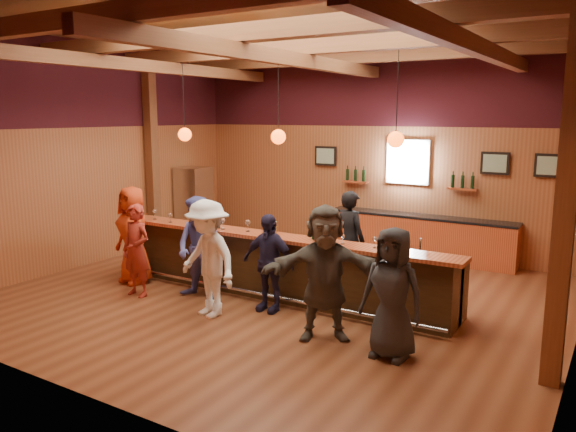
{
  "coord_description": "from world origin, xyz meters",
  "views": [
    {
      "loc": [
        4.92,
        -7.72,
        3.06
      ],
      "look_at": [
        0.0,
        0.3,
        1.35
      ],
      "focal_mm": 35.0,
      "sensor_mm": 36.0,
      "label": 1
    }
  ],
  "objects_px": {
    "customer_brown": "(325,273)",
    "customer_navy": "(268,263)",
    "customer_dark": "(392,293)",
    "bottle_a": "(314,231)",
    "customer_white": "(208,259)",
    "customer_redvest": "(136,250)",
    "back_bar_cabinet": "(419,237)",
    "bar_counter": "(284,265)",
    "customer_denim": "(200,248)",
    "customer_orange": "(133,235)",
    "stainless_fridge": "(194,204)",
    "bartender": "(350,239)",
    "ice_bucket": "(271,228)"
  },
  "relations": [
    {
      "from": "back_bar_cabinet",
      "to": "bartender",
      "type": "relative_size",
      "value": 2.3
    },
    {
      "from": "customer_orange",
      "to": "customer_dark",
      "type": "distance_m",
      "value": 5.25
    },
    {
      "from": "customer_brown",
      "to": "bartender",
      "type": "height_order",
      "value": "customer_brown"
    },
    {
      "from": "customer_white",
      "to": "customer_brown",
      "type": "xyz_separation_m",
      "value": [
        1.93,
        0.15,
        0.03
      ]
    },
    {
      "from": "customer_redvest",
      "to": "customer_denim",
      "type": "relative_size",
      "value": 0.91
    },
    {
      "from": "customer_dark",
      "to": "ice_bucket",
      "type": "height_order",
      "value": "customer_dark"
    },
    {
      "from": "stainless_fridge",
      "to": "customer_denim",
      "type": "relative_size",
      "value": 1.04
    },
    {
      "from": "customer_denim",
      "to": "bartender",
      "type": "bearing_deg",
      "value": 46.25
    },
    {
      "from": "customer_brown",
      "to": "bottle_a",
      "type": "xyz_separation_m",
      "value": [
        -0.76,
        1.07,
        0.31
      ]
    },
    {
      "from": "customer_brown",
      "to": "bartender",
      "type": "bearing_deg",
      "value": 76.01
    },
    {
      "from": "customer_navy",
      "to": "bottle_a",
      "type": "height_order",
      "value": "customer_navy"
    },
    {
      "from": "customer_dark",
      "to": "customer_white",
      "type": "bearing_deg",
      "value": -176.11
    },
    {
      "from": "bar_counter",
      "to": "back_bar_cabinet",
      "type": "distance_m",
      "value": 3.76
    },
    {
      "from": "back_bar_cabinet",
      "to": "customer_orange",
      "type": "height_order",
      "value": "customer_orange"
    },
    {
      "from": "customer_orange",
      "to": "customer_dark",
      "type": "bearing_deg",
      "value": 7.31
    },
    {
      "from": "customer_navy",
      "to": "ice_bucket",
      "type": "bearing_deg",
      "value": 118.27
    },
    {
      "from": "ice_bucket",
      "to": "bottle_a",
      "type": "bearing_deg",
      "value": 5.6
    },
    {
      "from": "customer_white",
      "to": "bottle_a",
      "type": "height_order",
      "value": "customer_white"
    },
    {
      "from": "customer_brown",
      "to": "customer_navy",
      "type": "bearing_deg",
      "value": 126.27
    },
    {
      "from": "stainless_fridge",
      "to": "customer_redvest",
      "type": "relative_size",
      "value": 1.14
    },
    {
      "from": "customer_white",
      "to": "customer_dark",
      "type": "relative_size",
      "value": 1.07
    },
    {
      "from": "customer_redvest",
      "to": "bottle_a",
      "type": "height_order",
      "value": "customer_redvest"
    },
    {
      "from": "customer_denim",
      "to": "ice_bucket",
      "type": "height_order",
      "value": "customer_denim"
    },
    {
      "from": "customer_redvest",
      "to": "customer_brown",
      "type": "height_order",
      "value": "customer_brown"
    },
    {
      "from": "customer_denim",
      "to": "customer_orange",
      "type": "bearing_deg",
      "value": 176.69
    },
    {
      "from": "bar_counter",
      "to": "customer_brown",
      "type": "xyz_separation_m",
      "value": [
        1.48,
        -1.33,
        0.41
      ]
    },
    {
      "from": "bottle_a",
      "to": "stainless_fridge",
      "type": "bearing_deg",
      "value": 150.77
    },
    {
      "from": "customer_brown",
      "to": "bottle_a",
      "type": "height_order",
      "value": "customer_brown"
    },
    {
      "from": "customer_redvest",
      "to": "back_bar_cabinet",
      "type": "bearing_deg",
      "value": 57.83
    },
    {
      "from": "customer_brown",
      "to": "customer_redvest",
      "type": "bearing_deg",
      "value": 149.08
    },
    {
      "from": "customer_redvest",
      "to": "bottle_a",
      "type": "relative_size",
      "value": 4.49
    },
    {
      "from": "customer_redvest",
      "to": "customer_navy",
      "type": "xyz_separation_m",
      "value": [
        2.32,
        0.55,
        -0.02
      ]
    },
    {
      "from": "stainless_fridge",
      "to": "bottle_a",
      "type": "height_order",
      "value": "stainless_fridge"
    },
    {
      "from": "customer_redvest",
      "to": "customer_denim",
      "type": "bearing_deg",
      "value": 24.26
    },
    {
      "from": "bartender",
      "to": "bottle_a",
      "type": "bearing_deg",
      "value": 105.92
    },
    {
      "from": "customer_dark",
      "to": "bartender",
      "type": "relative_size",
      "value": 0.97
    },
    {
      "from": "customer_white",
      "to": "customer_brown",
      "type": "distance_m",
      "value": 1.93
    },
    {
      "from": "bottle_a",
      "to": "ice_bucket",
      "type": "bearing_deg",
      "value": -174.4
    },
    {
      "from": "stainless_fridge",
      "to": "bottle_a",
      "type": "relative_size",
      "value": 5.1
    },
    {
      "from": "bar_counter",
      "to": "customer_brown",
      "type": "distance_m",
      "value": 2.03
    },
    {
      "from": "customer_white",
      "to": "customer_brown",
      "type": "relative_size",
      "value": 0.97
    },
    {
      "from": "back_bar_cabinet",
      "to": "customer_white",
      "type": "xyz_separation_m",
      "value": [
        -1.63,
        -5.04,
        0.43
      ]
    },
    {
      "from": "bottle_a",
      "to": "customer_orange",
      "type": "bearing_deg",
      "value": -170.46
    },
    {
      "from": "customer_dark",
      "to": "bottle_a",
      "type": "distance_m",
      "value": 2.16
    },
    {
      "from": "back_bar_cabinet",
      "to": "customer_brown",
      "type": "distance_m",
      "value": 4.93
    },
    {
      "from": "customer_orange",
      "to": "customer_denim",
      "type": "relative_size",
      "value": 1.03
    },
    {
      "from": "customer_white",
      "to": "bartender",
      "type": "relative_size",
      "value": 1.04
    },
    {
      "from": "back_bar_cabinet",
      "to": "stainless_fridge",
      "type": "relative_size",
      "value": 2.22
    },
    {
      "from": "stainless_fridge",
      "to": "ice_bucket",
      "type": "xyz_separation_m",
      "value": [
        4.07,
        -2.78,
        0.32
      ]
    },
    {
      "from": "stainless_fridge",
      "to": "customer_denim",
      "type": "height_order",
      "value": "stainless_fridge"
    }
  ]
}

